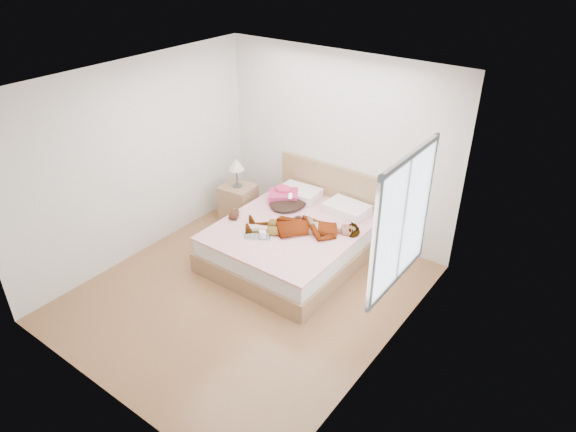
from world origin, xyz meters
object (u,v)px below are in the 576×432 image
(phone, at_px, (290,196))
(coffee_mug, at_px, (263,235))
(magazine, at_px, (258,235))
(nightstand, at_px, (238,200))
(plush_toy, at_px, (234,215))
(woman, at_px, (303,224))
(towel, at_px, (283,195))
(bed, at_px, (296,238))

(phone, xyz_separation_m, coffee_mug, (0.19, -0.84, -0.14))
(magazine, height_order, nightstand, nightstand)
(coffee_mug, height_order, plush_toy, plush_toy)
(magazine, bearing_deg, woman, 46.23)
(plush_toy, distance_m, nightstand, 0.87)
(towel, height_order, plush_toy, towel)
(towel, xyz_separation_m, magazine, (0.31, -0.96, -0.08))
(plush_toy, bearing_deg, coffee_mug, -14.52)
(woman, xyz_separation_m, phone, (-0.50, 0.40, 0.09))
(bed, relative_size, coffee_mug, 15.21)
(phone, xyz_separation_m, bed, (0.30, -0.28, -0.42))
(woman, height_order, phone, phone)
(coffee_mug, bearing_deg, phone, 102.51)
(phone, relative_size, magazine, 0.21)
(nightstand, bearing_deg, coffee_mug, -35.56)
(bed, bearing_deg, plush_toy, -151.50)
(phone, distance_m, magazine, 0.85)
(towel, distance_m, nightstand, 0.80)
(towel, bearing_deg, bed, -38.13)
(woman, relative_size, towel, 2.80)
(magazine, bearing_deg, bed, 68.71)
(phone, bearing_deg, plush_toy, -153.58)
(bed, xyz_separation_m, coffee_mug, (-0.12, -0.56, 0.29))
(towel, bearing_deg, nightstand, -167.96)
(bed, bearing_deg, magazine, -111.29)
(phone, bearing_deg, towel, 118.41)
(towel, height_order, coffee_mug, towel)
(coffee_mug, bearing_deg, towel, 112.73)
(bed, height_order, plush_toy, bed)
(woman, xyz_separation_m, coffee_mug, (-0.31, -0.44, -0.05))
(bed, bearing_deg, nightstand, 168.57)
(bed, xyz_separation_m, plush_toy, (-0.74, -0.40, 0.29))
(plush_toy, bearing_deg, towel, 75.18)
(towel, height_order, magazine, towel)
(phone, bearing_deg, magazine, -114.70)
(plush_toy, height_order, nightstand, nightstand)
(magazine, height_order, coffee_mug, coffee_mug)
(woman, height_order, magazine, woman)
(woman, distance_m, coffee_mug, 0.55)
(bed, height_order, towel, bed)
(towel, height_order, nightstand, nightstand)
(bed, bearing_deg, phone, 137.20)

